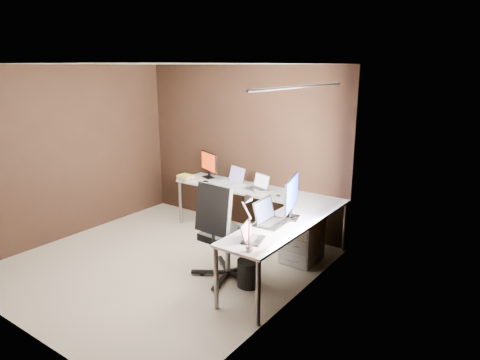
% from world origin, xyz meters
% --- Properties ---
extents(room, '(3.60, 3.60, 2.50)m').
position_xyz_m(room, '(0.34, 0.07, 1.28)').
color(room, beige).
rests_on(room, ground).
extents(desk, '(2.65, 2.25, 0.73)m').
position_xyz_m(desk, '(0.84, 1.04, 0.68)').
color(desk, white).
rests_on(desk, ground).
extents(drawer_pedestal, '(0.42, 0.50, 0.60)m').
position_xyz_m(drawer_pedestal, '(1.43, 1.15, 0.30)').
color(drawer_pedestal, white).
rests_on(drawer_pedestal, ground).
extents(monitor_left, '(0.45, 0.22, 0.42)m').
position_xyz_m(monitor_left, '(-0.51, 1.61, 0.96)').
color(monitor_left, black).
rests_on(monitor_left, desk).
extents(monitor_right, '(0.22, 0.60, 0.50)m').
position_xyz_m(monitor_right, '(1.49, 0.71, 1.01)').
color(monitor_right, black).
rests_on(monitor_right, desk).
extents(laptop_white, '(0.42, 0.36, 0.24)m').
position_xyz_m(laptop_white, '(0.00, 1.59, 0.78)').
color(laptop_white, white).
rests_on(laptop_white, desk).
extents(laptop_silver, '(0.40, 0.34, 0.23)m').
position_xyz_m(laptop_silver, '(0.51, 1.50, 0.78)').
color(laptop_silver, silver).
rests_on(laptop_silver, desk).
extents(laptop_black_big, '(0.31, 0.43, 0.27)m').
position_xyz_m(laptop_black_big, '(1.36, 0.43, 0.79)').
color(laptop_black_big, black).
rests_on(laptop_black_big, desk).
extents(laptop_black_small, '(0.27, 0.32, 0.19)m').
position_xyz_m(laptop_black_small, '(1.47, -0.11, 0.77)').
color(laptop_black_small, black).
rests_on(laptop_black_small, desk).
extents(book_stack, '(0.29, 0.25, 0.08)m').
position_xyz_m(book_stack, '(-0.73, 1.30, 0.77)').
color(book_stack, '#A48358').
rests_on(book_stack, desk).
extents(mouse_left, '(0.10, 0.06, 0.04)m').
position_xyz_m(mouse_left, '(-0.35, 1.34, 0.75)').
color(mouse_left, black).
rests_on(mouse_left, desk).
extents(mouse_corner, '(0.09, 0.07, 0.03)m').
position_xyz_m(mouse_corner, '(0.93, 1.37, 0.75)').
color(mouse_corner, black).
rests_on(mouse_corner, desk).
extents(desk_lamp, '(0.18, 0.21, 0.53)m').
position_xyz_m(desk_lamp, '(1.54, -0.29, 1.06)').
color(desk_lamp, slate).
rests_on(desk_lamp, desk).
extents(office_chair, '(0.67, 0.67, 1.20)m').
position_xyz_m(office_chair, '(0.90, 0.19, 0.35)').
color(office_chair, black).
rests_on(office_chair, ground).
extents(wastebasket, '(0.33, 0.33, 0.32)m').
position_xyz_m(wastebasket, '(1.24, 0.19, 0.16)').
color(wastebasket, black).
rests_on(wastebasket, ground).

